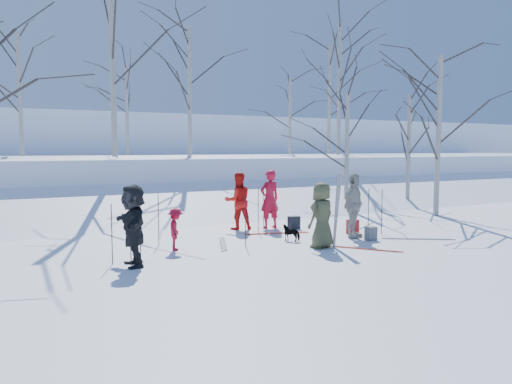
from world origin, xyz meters
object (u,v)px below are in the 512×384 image
skier_grey_west (133,226)px  backpack_dark (294,223)px  skier_olive_center (322,215)px  backpack_red (353,227)px  skier_red_seated (176,229)px  dog (291,233)px  backpack_grey (371,234)px  skier_redor_behind (238,201)px  skier_red_north (270,199)px  skier_cream_east (354,205)px

skier_grey_west → backpack_dark: size_ratio=4.43×
skier_olive_center → backpack_red: 2.51m
backpack_red → skier_olive_center: bearing=-147.4°
backpack_dark → backpack_red: bearing=-56.0°
skier_grey_west → backpack_red: skier_grey_west is taller
skier_red_seated → backpack_red: 5.45m
dog → backpack_red: bearing=146.6°
backpack_grey → backpack_dark: size_ratio=0.95×
backpack_grey → skier_red_seated: bearing=166.6°
dog → backpack_dark: 2.08m
backpack_red → backpack_dark: (-1.07, 1.58, -0.01)m
skier_redor_behind → skier_red_seated: 3.56m
backpack_grey → backpack_dark: (-0.82, 2.68, 0.01)m
skier_red_seated → backpack_red: (5.44, -0.13, -0.32)m
skier_olive_center → skier_grey_west: bearing=-21.1°
skier_red_north → backpack_grey: size_ratio=4.87×
skier_redor_behind → backpack_grey: 4.25m
skier_red_seated → dog: (3.22, -0.28, -0.30)m
skier_red_north → skier_redor_behind: size_ratio=1.04×
skier_red_north → skier_cream_east: skier_red_north is taller
skier_cream_east → skier_grey_west: bearing=156.4°
skier_red_north → backpack_dark: (0.61, -0.49, -0.73)m
skier_red_seated → backpack_grey: size_ratio=2.79×
skier_cream_east → backpack_red: size_ratio=4.40×
skier_redor_behind → skier_red_seated: skier_redor_behind is taller
skier_cream_east → backpack_grey: (0.16, -0.57, -0.73)m
skier_grey_west → backpack_red: bearing=103.3°
skier_red_seated → backpack_dark: size_ratio=2.65×
skier_redor_behind → backpack_grey: skier_redor_behind is taller
skier_redor_behind → skier_grey_west: 5.33m
skier_redor_behind → backpack_grey: bearing=134.0°
skier_cream_east → backpack_dark: skier_cream_east is taller
skier_olive_center → skier_red_seated: skier_olive_center is taller
dog → backpack_dark: bearing=-160.9°
skier_redor_behind → backpack_dark: size_ratio=4.47×
dog → backpack_grey: size_ratio=1.40×
skier_red_north → backpack_dark: bearing=138.2°
backpack_grey → backpack_dark: bearing=106.9°
skier_red_seated → backpack_grey: (5.19, -1.23, -0.34)m
backpack_grey → skier_grey_west: bearing=179.6°
skier_red_north → skier_grey_west: size_ratio=1.05×
skier_olive_center → dog: bearing=-99.4°
skier_cream_east → backpack_grey: 0.94m
skier_redor_behind → skier_grey_west: bearing=48.2°
skier_redor_behind → dog: bearing=108.9°
skier_cream_east → skier_olive_center: bearing=177.1°
skier_olive_center → dog: skier_olive_center is taller
skier_red_seated → backpack_red: size_ratio=2.52×
skier_olive_center → skier_cream_east: bearing=-172.6°
skier_red_seated → skier_grey_west: 1.83m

